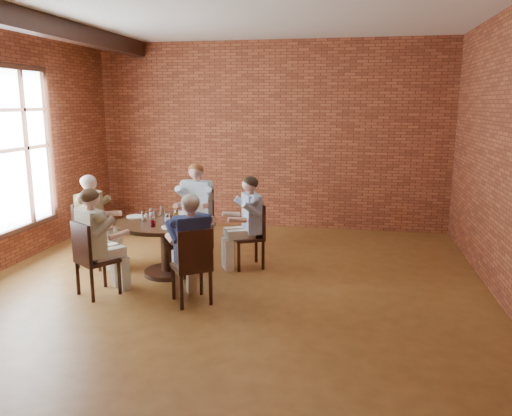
% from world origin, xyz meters
% --- Properties ---
extents(floor, '(7.00, 7.00, 0.00)m').
position_xyz_m(floor, '(0.00, 0.00, 0.00)').
color(floor, olive).
rests_on(floor, ground).
extents(ceiling, '(7.00, 7.00, 0.00)m').
position_xyz_m(ceiling, '(0.00, 0.00, 3.40)').
color(ceiling, silver).
rests_on(ceiling, wall_back).
extents(wall_back, '(7.00, 0.00, 7.00)m').
position_xyz_m(wall_back, '(0.00, 3.50, 1.70)').
color(wall_back, '#984A2B').
rests_on(wall_back, ground).
extents(wall_front, '(7.00, 0.00, 7.00)m').
position_xyz_m(wall_front, '(0.00, -3.50, 1.70)').
color(wall_front, '#984A2B').
rests_on(wall_front, ground).
extents(ceiling_beam, '(0.22, 6.90, 0.26)m').
position_xyz_m(ceiling_beam, '(-2.45, 0.00, 3.27)').
color(ceiling_beam, black).
rests_on(ceiling_beam, ceiling).
extents(window, '(0.10, 2.16, 2.36)m').
position_xyz_m(window, '(-3.18, 0.40, 1.65)').
color(window, white).
rests_on(window, wall_left).
extents(dining_table, '(1.32, 1.32, 0.75)m').
position_xyz_m(dining_table, '(-0.90, 0.52, 0.53)').
color(dining_table, black).
rests_on(dining_table, floor).
extents(chair_a, '(0.55, 0.55, 0.92)m').
position_xyz_m(chair_a, '(0.17, 1.06, 0.50)').
color(chair_a, black).
rests_on(chair_a, floor).
extents(diner_a, '(0.78, 0.73, 1.30)m').
position_xyz_m(diner_a, '(0.10, 1.03, 0.65)').
color(diner_a, '#3E64A2').
rests_on(diner_a, floor).
extents(chair_b, '(0.47, 0.47, 0.96)m').
position_xyz_m(chair_b, '(-0.85, 1.75, 0.52)').
color(chair_b, black).
rests_on(chair_b, floor).
extents(diner_b, '(0.58, 0.71, 1.38)m').
position_xyz_m(diner_b, '(-0.85, 1.66, 0.69)').
color(diner_b, '#94AEBD').
rests_on(diner_b, floor).
extents(chair_c, '(0.46, 0.46, 0.92)m').
position_xyz_m(chair_c, '(-2.12, 0.66, 0.50)').
color(chair_c, black).
rests_on(chair_c, floor).
extents(diner_c, '(0.69, 0.58, 1.31)m').
position_xyz_m(diner_c, '(-2.04, 0.66, 0.66)').
color(diner_c, brown).
rests_on(diner_c, floor).
extents(chair_d, '(0.58, 0.58, 0.93)m').
position_xyz_m(chair_d, '(-1.52, -0.40, 0.50)').
color(chair_d, black).
rests_on(chair_d, floor).
extents(diner_d, '(0.78, 0.81, 1.31)m').
position_xyz_m(diner_d, '(-1.47, -0.34, 0.66)').
color(diner_d, beige).
rests_on(diner_d, floor).
extents(chair_e, '(0.56, 0.56, 0.91)m').
position_xyz_m(chair_e, '(-0.24, -0.42, 0.50)').
color(chair_e, black).
rests_on(chair_e, floor).
extents(diner_e, '(0.77, 0.79, 1.29)m').
position_xyz_m(diner_e, '(-0.28, -0.36, 0.64)').
color(diner_e, '#1C264E').
rests_on(diner_e, floor).
extents(plate_a, '(0.26, 0.26, 0.01)m').
position_xyz_m(plate_a, '(-0.44, 0.61, 0.76)').
color(plate_a, white).
rests_on(plate_a, dining_table).
extents(plate_b, '(0.26, 0.26, 0.01)m').
position_xyz_m(plate_b, '(-0.80, 1.00, 0.76)').
color(plate_b, white).
rests_on(plate_b, dining_table).
extents(plate_c, '(0.26, 0.26, 0.01)m').
position_xyz_m(plate_c, '(-1.40, 0.65, 0.76)').
color(plate_c, white).
rests_on(plate_c, dining_table).
extents(plate_d, '(0.26, 0.26, 0.01)m').
position_xyz_m(plate_d, '(-0.71, 0.18, 0.76)').
color(plate_d, white).
rests_on(plate_d, dining_table).
extents(glass_a, '(0.07, 0.07, 0.14)m').
position_xyz_m(glass_a, '(-0.53, 0.46, 0.82)').
color(glass_a, white).
rests_on(glass_a, dining_table).
extents(glass_b, '(0.07, 0.07, 0.14)m').
position_xyz_m(glass_b, '(-0.81, 0.63, 0.82)').
color(glass_b, white).
rests_on(glass_b, dining_table).
extents(glass_c, '(0.07, 0.07, 0.14)m').
position_xyz_m(glass_c, '(-1.08, 0.84, 0.82)').
color(glass_c, white).
rests_on(glass_c, dining_table).
extents(glass_d, '(0.07, 0.07, 0.14)m').
position_xyz_m(glass_d, '(-1.14, 0.60, 0.82)').
color(glass_d, white).
rests_on(glass_d, dining_table).
extents(glass_e, '(0.07, 0.07, 0.14)m').
position_xyz_m(glass_e, '(-1.19, 0.45, 0.82)').
color(glass_e, white).
rests_on(glass_e, dining_table).
extents(glass_f, '(0.07, 0.07, 0.14)m').
position_xyz_m(glass_f, '(-0.96, 0.17, 0.82)').
color(glass_f, white).
rests_on(glass_f, dining_table).
extents(glass_g, '(0.07, 0.07, 0.14)m').
position_xyz_m(glass_g, '(-0.82, 0.34, 0.82)').
color(glass_g, white).
rests_on(glass_g, dining_table).
extents(smartphone, '(0.08, 0.15, 0.01)m').
position_xyz_m(smartphone, '(-0.63, 0.13, 0.75)').
color(smartphone, black).
rests_on(smartphone, dining_table).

